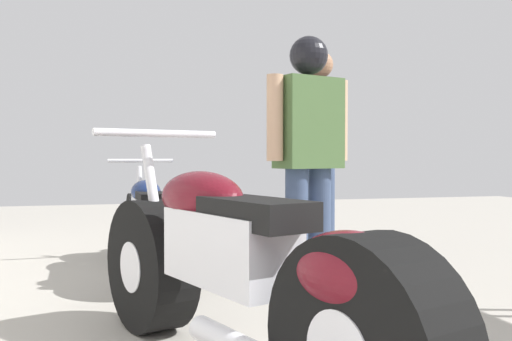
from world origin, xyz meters
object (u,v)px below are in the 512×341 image
object	(u,v)px
motorcycle_black_naked	(149,226)
mechanic_in_blue	(319,139)
mechanic_with_helmet	(309,137)
motorcycle_maroon_cruiser	(234,274)

from	to	relation	value
motorcycle_black_naked	mechanic_in_blue	distance (m)	1.71
motorcycle_black_naked	mechanic_with_helmet	bearing A→B (deg)	-34.07
motorcycle_maroon_cruiser	mechanic_in_blue	bearing A→B (deg)	62.56
motorcycle_maroon_cruiser	mechanic_with_helmet	xyz separation A→B (m)	(0.81, 1.40, 0.56)
motorcycle_black_naked	mechanic_with_helmet	world-z (taller)	mechanic_with_helmet
motorcycle_maroon_cruiser	mechanic_with_helmet	distance (m)	1.71
motorcycle_maroon_cruiser	motorcycle_black_naked	size ratio (longest dim) A/B	1.15
mechanic_with_helmet	mechanic_in_blue	bearing A→B (deg)	65.62
motorcycle_maroon_cruiser	mechanic_in_blue	distance (m)	2.96
motorcycle_maroon_cruiser	motorcycle_black_naked	world-z (taller)	motorcycle_maroon_cruiser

